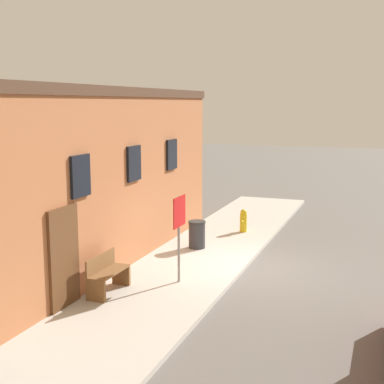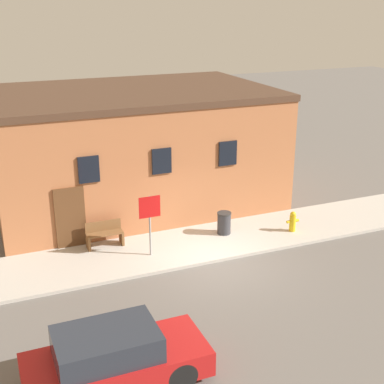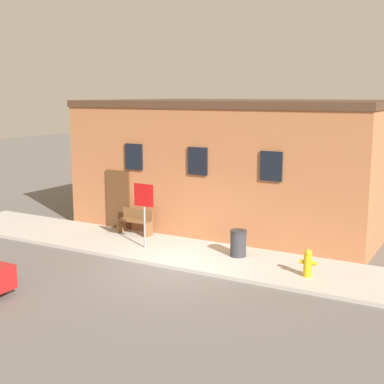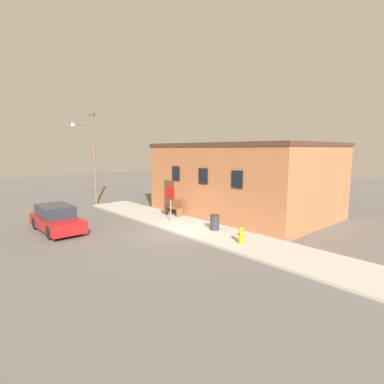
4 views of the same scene
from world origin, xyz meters
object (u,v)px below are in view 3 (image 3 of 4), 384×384
object	(u,v)px
trash_bin	(238,243)
fire_hydrant	(308,263)
stop_sign	(144,203)
bench	(136,222)

from	to	relation	value
trash_bin	fire_hydrant	bearing A→B (deg)	-17.78
stop_sign	trash_bin	bearing A→B (deg)	11.88
fire_hydrant	trash_bin	bearing A→B (deg)	162.22
fire_hydrant	trash_bin	size ratio (longest dim) A/B	0.94
stop_sign	trash_bin	world-z (taller)	stop_sign
bench	trash_bin	size ratio (longest dim) A/B	1.54
fire_hydrant	bench	size ratio (longest dim) A/B	0.61
stop_sign	bench	distance (m)	2.02
stop_sign	trash_bin	size ratio (longest dim) A/B	2.57
stop_sign	bench	world-z (taller)	stop_sign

